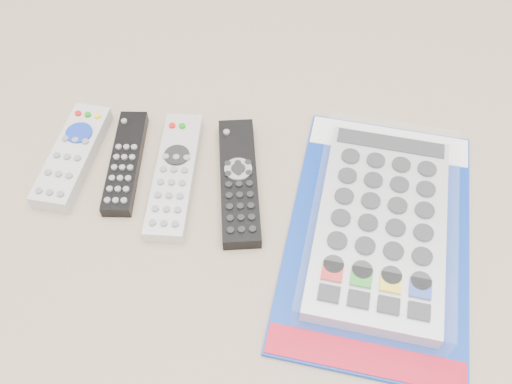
# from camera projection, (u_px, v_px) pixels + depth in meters

# --- Properties ---
(remote_small_grey) EXTENTS (0.06, 0.17, 0.03)m
(remote_small_grey) POSITION_uv_depth(u_px,v_px,m) (73.00, 156.00, 0.77)
(remote_small_grey) COLOR #AFAFB1
(remote_small_grey) RESTS_ON ground
(remote_slim_black) EXTENTS (0.05, 0.17, 0.02)m
(remote_slim_black) POSITION_uv_depth(u_px,v_px,m) (125.00, 162.00, 0.77)
(remote_slim_black) COLOR black
(remote_slim_black) RESTS_ON ground
(remote_silver_dvd) EXTENTS (0.06, 0.20, 0.02)m
(remote_silver_dvd) POSITION_uv_depth(u_px,v_px,m) (175.00, 175.00, 0.75)
(remote_silver_dvd) COLOR #BBBBC0
(remote_silver_dvd) RESTS_ON ground
(remote_large_black) EXTENTS (0.08, 0.20, 0.02)m
(remote_large_black) POSITION_uv_depth(u_px,v_px,m) (239.00, 181.00, 0.75)
(remote_large_black) COLOR black
(remote_large_black) RESTS_ON ground
(jumbo_remote_packaged) EXTENTS (0.26, 0.38, 0.05)m
(jumbo_remote_packaged) POSITION_uv_depth(u_px,v_px,m) (381.00, 223.00, 0.70)
(jumbo_remote_packaged) COLOR #0E359E
(jumbo_remote_packaged) RESTS_ON ground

